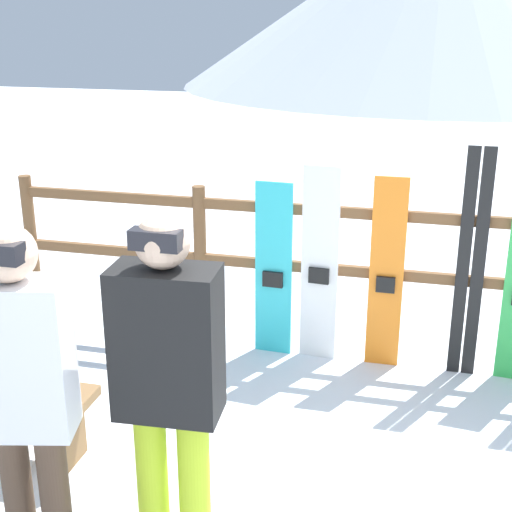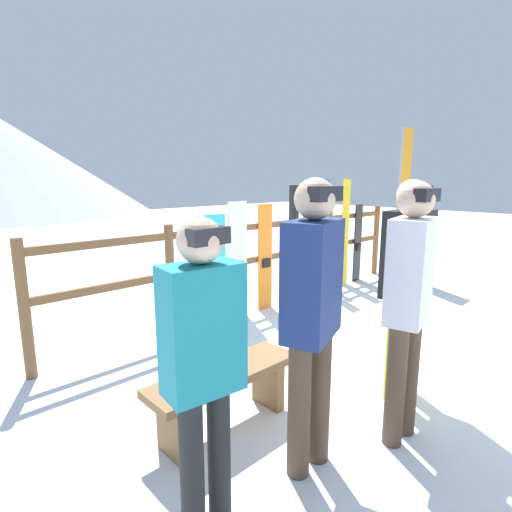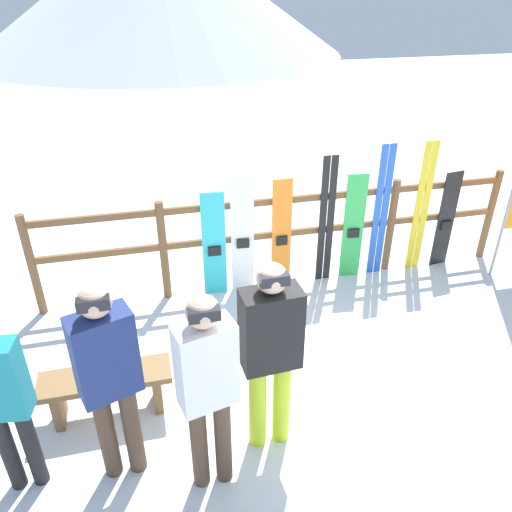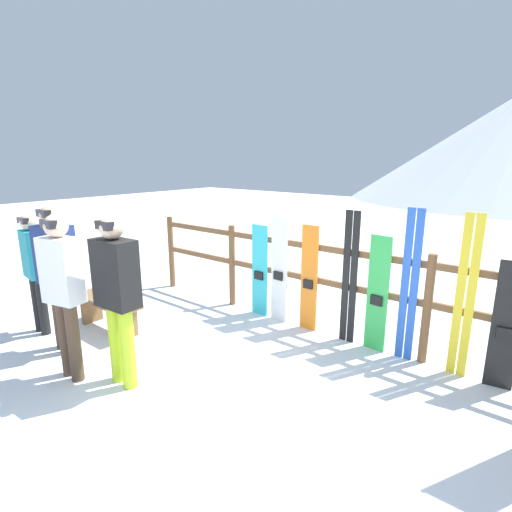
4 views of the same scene
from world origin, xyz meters
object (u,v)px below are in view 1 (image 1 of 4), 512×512
person_black (169,378)px  snowboard_orange (386,275)px  snowboard_white (320,266)px  bench (0,406)px  person_white (24,392)px  ski_pair_black (471,265)px  snowboard_cyan (273,270)px

person_black → snowboard_orange: size_ratio=1.22×
snowboard_white → bench: bearing=-133.2°
bench → person_white: person_white is taller
bench → person_black: person_black is taller
bench → ski_pair_black: (2.73, 1.75, 0.53)m
ski_pair_black → bench: bearing=-147.3°
person_black → snowboard_white: bearing=83.2°
bench → person_black: size_ratio=0.65×
person_black → person_white: person_black is taller
bench → snowboard_cyan: size_ratio=0.85×
person_white → snowboard_cyan: size_ratio=1.30×
snowboard_orange → ski_pair_black: (0.59, 0.00, 0.13)m
person_black → snowboard_white: person_black is taller
snowboard_cyan → snowboard_white: snowboard_white is taller
bench → ski_pair_black: size_ratio=0.68×
person_white → snowboard_orange: (1.32, 2.68, -0.33)m
snowboard_orange → ski_pair_black: 0.60m
person_black → snowboard_cyan: 2.42m
snowboard_white → person_black: bearing=-96.8°
person_white → person_black: bearing=27.4°
snowboard_white → ski_pair_black: bearing=0.2°
bench → snowboard_white: 2.44m
bench → person_black: bearing=-25.5°
snowboard_white → ski_pair_black: 1.09m
person_white → ski_pair_black: bearing=54.5°
snowboard_orange → ski_pair_black: size_ratio=0.86×
person_black → ski_pair_black: bearing=60.3°
bench → snowboard_orange: bearing=39.3°
person_black → ski_pair_black: person_black is taller
snowboard_cyan → ski_pair_black: 1.45m
bench → snowboard_cyan: bearing=53.7°
bench → ski_pair_black: ski_pair_black is taller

